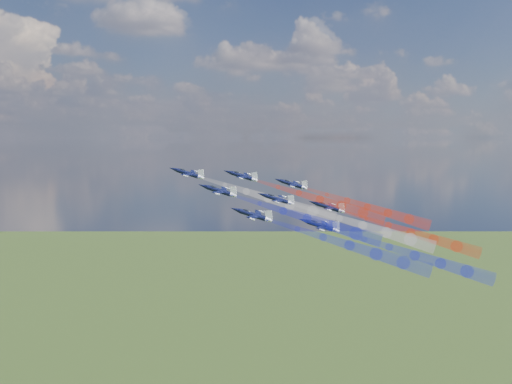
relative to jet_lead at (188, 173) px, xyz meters
name	(u,v)px	position (x,y,z in m)	size (l,w,h in m)	color
jet_lead	(188,173)	(0.00, 0.00, 0.00)	(8.55, 10.69, 2.85)	black
trail_lead	(268,198)	(18.75, -12.37, -6.25)	(3.56, 37.20, 3.56)	white
jet_inner_left	(219,191)	(4.05, -16.22, -3.59)	(8.55, 10.69, 2.85)	black
trail_inner_left	(307,218)	(22.80, -28.60, -9.84)	(3.56, 37.20, 3.56)	#1821D3
jet_inner_right	(242,176)	(16.35, 2.09, -1.18)	(8.55, 10.69, 2.85)	black
trail_inner_right	(320,200)	(35.10, -10.28, -7.43)	(3.56, 37.20, 3.56)	red
jet_outer_left	(253,215)	(8.16, -30.33, -8.26)	(8.55, 10.69, 2.85)	black
trail_outer_left	(350,245)	(26.91, -42.71, -14.51)	(3.56, 37.20, 3.56)	#1821D3
jet_center_third	(277,199)	(20.59, -14.45, -6.44)	(8.55, 10.69, 2.85)	black
trail_center_third	(363,225)	(39.34, -26.82, -12.69)	(3.56, 37.20, 3.56)	white
jet_outer_right	(292,184)	(33.48, 5.49, -4.20)	(8.55, 10.69, 2.85)	black
trail_outer_right	(367,207)	(52.23, -6.88, -10.45)	(3.56, 37.20, 3.56)	red
jet_rear_left	(321,226)	(26.04, -29.66, -11.76)	(8.55, 10.69, 2.85)	black
trail_rear_left	(415,255)	(44.79, -42.04, -18.01)	(3.56, 37.20, 3.56)	#1821D3
jet_rear_right	(328,207)	(36.89, -11.88, -9.43)	(8.55, 10.69, 2.85)	black
trail_rear_right	(411,232)	(55.64, -24.25, -15.68)	(3.56, 37.20, 3.56)	red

